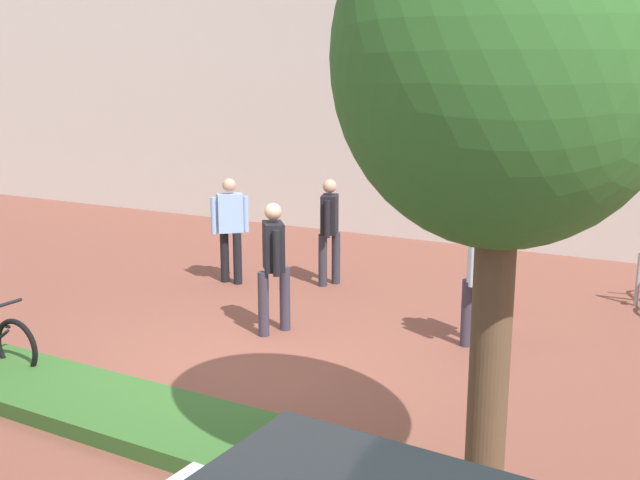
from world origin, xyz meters
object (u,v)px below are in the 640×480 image
bollard_steel (506,288)px  person_suited_dark (274,260)px  person_suited_navy (329,225)px  person_casual_tan (485,271)px  person_shirt_blue (230,224)px  tree_sidewalk (505,62)px

bollard_steel → person_suited_dark: (-2.49, -2.00, 0.53)m
person_suited_dark → person_suited_navy: size_ratio=1.00×
person_casual_tan → person_suited_navy: bearing=151.7°
person_casual_tan → person_suited_navy: (-2.99, 1.61, 0.00)m
bollard_steel → person_suited_dark: bearing=-141.2°
person_suited_dark → person_shirt_blue: same height
person_suited_dark → person_shirt_blue: bearing=138.3°
person_casual_tan → bollard_steel: bearing=91.6°
bollard_steel → person_casual_tan: 1.34m
person_suited_dark → tree_sidewalk: bearing=-38.6°
bollard_steel → person_suited_navy: size_ratio=0.52×
tree_sidewalk → person_shirt_blue: tree_sidewalk is taller
tree_sidewalk → person_shirt_blue: bearing=140.3°
bollard_steel → person_casual_tan: person_casual_tan is taller
person_suited_dark → person_suited_navy: 2.43m
person_casual_tan → person_shirt_blue: (-4.45, 0.94, 0.00)m
person_shirt_blue → person_suited_navy: bearing=24.8°
person_suited_dark → bollard_steel: bearing=38.8°
bollard_steel → person_shirt_blue: bearing=-176.2°
tree_sidewalk → bollard_steel: 5.79m
tree_sidewalk → person_suited_navy: 7.07m
bollard_steel → person_suited_navy: person_suited_navy is taller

